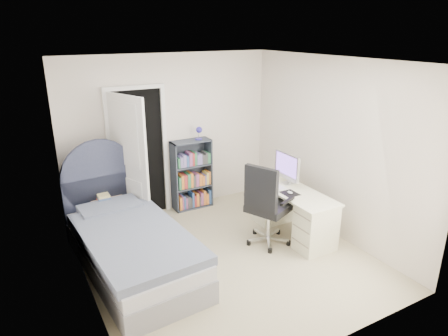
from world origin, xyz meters
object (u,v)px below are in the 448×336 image
bed (130,243)px  bookcase (192,177)px  floor_lamp (123,189)px  office_chair (266,202)px  desk (293,210)px  nightstand (107,207)px

bed → bookcase: (1.43, 1.24, 0.20)m
floor_lamp → office_chair: floor_lamp is taller
floor_lamp → desk: size_ratio=0.95×
bed → nightstand: (-0.03, 0.96, 0.11)m
bookcase → office_chair: 1.67m
bed → nightstand: bearing=91.8°
desk → office_chair: bearing=-172.3°
desk → office_chair: (-0.52, -0.07, 0.27)m
bookcase → office_chair: (0.33, -1.63, 0.12)m
nightstand → office_chair: office_chair is taller
bed → bookcase: 1.91m
bookcase → desk: bearing=-61.2°
floor_lamp → office_chair: (1.48, -1.66, 0.11)m
nightstand → floor_lamp: floor_lamp is taller
bed → desk: size_ratio=1.71×
floor_lamp → nightstand: bearing=-134.7°
bookcase → bed: bearing=-139.0°
nightstand → bookcase: bearing=11.1°
nightstand → desk: bearing=-28.7°
bed → office_chair: size_ratio=2.02×
bookcase → desk: size_ratio=0.98×
floor_lamp → bookcase: bookcase is taller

